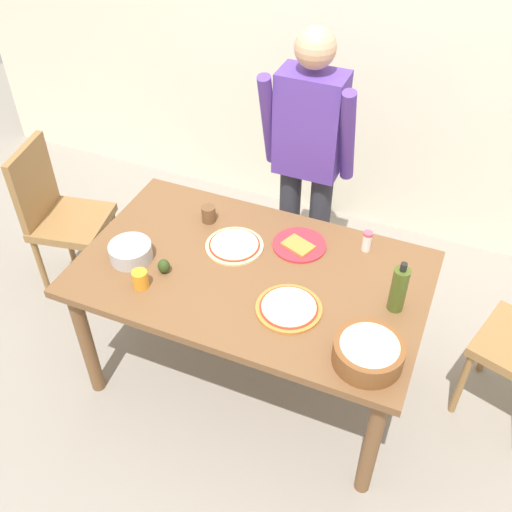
{
  "coord_description": "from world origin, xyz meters",
  "views": [
    {
      "loc": [
        0.79,
        -1.82,
        2.62
      ],
      "look_at": [
        0.0,
        0.05,
        0.81
      ],
      "focal_mm": 41.52,
      "sensor_mm": 36.0,
      "label": 1
    }
  ],
  "objects": [
    {
      "name": "person_cook",
      "position": [
        0.0,
        0.76,
        0.94
      ],
      "size": [
        0.49,
        0.25,
        1.62
      ],
      "color": "#2D2D38",
      "rests_on": "ground"
    },
    {
      "name": "wall_back",
      "position": [
        0.0,
        1.6,
        1.3
      ],
      "size": [
        5.6,
        0.1,
        2.6
      ],
      "primitive_type": "cube",
      "color": "silver",
      "rests_on": "ground"
    },
    {
      "name": "mixing_bowl_steel",
      "position": [
        -0.56,
        -0.14,
        0.8
      ],
      "size": [
        0.2,
        0.2,
        0.08
      ],
      "color": "#B7B7BC",
      "rests_on": "dining_table"
    },
    {
      "name": "pizza_cooked_on_tray",
      "position": [
        0.24,
        -0.16,
        0.77
      ],
      "size": [
        0.29,
        0.29,
        0.02
      ],
      "color": "#C67A33",
      "rests_on": "dining_table"
    },
    {
      "name": "popcorn_bowl",
      "position": [
        0.62,
        -0.3,
        0.82
      ],
      "size": [
        0.28,
        0.28,
        0.11
      ],
      "color": "brown",
      "rests_on": "dining_table"
    },
    {
      "name": "cup_small_brown",
      "position": [
        -0.35,
        0.26,
        0.8
      ],
      "size": [
        0.07,
        0.07,
        0.08
      ],
      "primitive_type": "cylinder",
      "color": "brown",
      "rests_on": "dining_table"
    },
    {
      "name": "dining_table",
      "position": [
        0.0,
        0.0,
        0.67
      ],
      "size": [
        1.6,
        0.96,
        0.76
      ],
      "color": "brown",
      "rests_on": "ground"
    },
    {
      "name": "chair_wooden_left",
      "position": [
        -1.32,
        0.24,
        0.54
      ],
      "size": [
        0.47,
        0.47,
        0.95
      ],
      "color": "olive",
      "rests_on": "ground"
    },
    {
      "name": "olive_oil_bottle",
      "position": [
        0.66,
        0.03,
        0.87
      ],
      "size": [
        0.07,
        0.07,
        0.26
      ],
      "color": "#47561E",
      "rests_on": "dining_table"
    },
    {
      "name": "cup_orange",
      "position": [
        -0.42,
        -0.28,
        0.8
      ],
      "size": [
        0.07,
        0.07,
        0.08
      ],
      "primitive_type": "cylinder",
      "color": "orange",
      "rests_on": "dining_table"
    },
    {
      "name": "ground",
      "position": [
        0.0,
        0.0,
        0.0
      ],
      "size": [
        8.0,
        8.0,
        0.0
      ],
      "primitive_type": "plane",
      "color": "gray"
    },
    {
      "name": "avocado",
      "position": [
        -0.37,
        -0.16,
        0.8
      ],
      "size": [
        0.06,
        0.06,
        0.07
      ],
      "primitive_type": "ellipsoid",
      "color": "#2D4219",
      "rests_on": "dining_table"
    },
    {
      "name": "plate_with_slice",
      "position": [
        0.14,
        0.25,
        0.77
      ],
      "size": [
        0.26,
        0.26,
        0.02
      ],
      "color": "red",
      "rests_on": "dining_table"
    },
    {
      "name": "salt_shaker",
      "position": [
        0.44,
        0.35,
        0.81
      ],
      "size": [
        0.04,
        0.04,
        0.11
      ],
      "color": "white",
      "rests_on": "dining_table"
    },
    {
      "name": "pizza_raw_on_board",
      "position": [
        -0.14,
        0.12,
        0.77
      ],
      "size": [
        0.28,
        0.28,
        0.02
      ],
      "color": "beige",
      "rests_on": "dining_table"
    }
  ]
}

